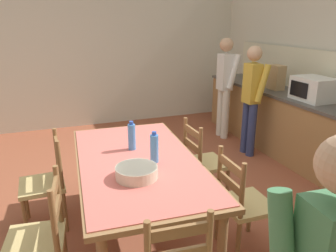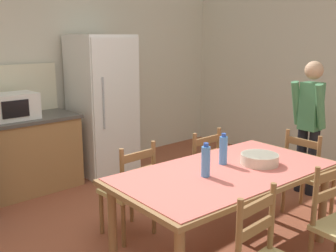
# 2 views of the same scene
# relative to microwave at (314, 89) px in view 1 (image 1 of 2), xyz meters

# --- Properties ---
(ground_plane) EXTENTS (8.32, 8.32, 0.00)m
(ground_plane) POSITION_rel_microwave_xyz_m (0.39, -2.21, -1.05)
(ground_plane) COLOR brown
(wall_left) EXTENTS (0.12, 5.20, 2.90)m
(wall_left) POSITION_rel_microwave_xyz_m (-2.87, -2.21, 0.40)
(wall_left) COLOR beige
(wall_left) RESTS_ON ground
(kitchen_counter) EXTENTS (2.91, 0.66, 0.90)m
(kitchen_counter) POSITION_rel_microwave_xyz_m (-0.73, 0.02, -0.60)
(kitchen_counter) COLOR #9E7042
(kitchen_counter) RESTS_ON ground
(counter_splashback) EXTENTS (2.87, 0.03, 0.60)m
(counter_splashback) POSITION_rel_microwave_xyz_m (-0.73, 0.33, 0.15)
(counter_splashback) COLOR beige
(counter_splashback) RESTS_ON kitchen_counter
(microwave) EXTENTS (0.50, 0.39, 0.30)m
(microwave) POSITION_rel_microwave_xyz_m (0.00, 0.00, 0.00)
(microwave) COLOR white
(microwave) RESTS_ON kitchen_counter
(paper_bag) EXTENTS (0.24, 0.16, 0.36)m
(paper_bag) POSITION_rel_microwave_xyz_m (-0.75, -0.01, 0.03)
(paper_bag) COLOR tan
(paper_bag) RESTS_ON kitchen_counter
(dining_table) EXTENTS (1.96, 1.12, 0.77)m
(dining_table) POSITION_rel_microwave_xyz_m (0.73, -2.54, -0.36)
(dining_table) COLOR olive
(dining_table) RESTS_ON ground
(bottle_near_centre) EXTENTS (0.07, 0.07, 0.27)m
(bottle_near_centre) POSITION_rel_microwave_xyz_m (0.49, -2.53, -0.16)
(bottle_near_centre) COLOR #4C8ED6
(bottle_near_centre) RESTS_ON dining_table
(bottle_off_centre) EXTENTS (0.07, 0.07, 0.27)m
(bottle_off_centre) POSITION_rel_microwave_xyz_m (0.83, -2.42, -0.16)
(bottle_off_centre) COLOR #4C8ED6
(bottle_off_centre) RESTS_ON dining_table
(serving_bowl) EXTENTS (0.32, 0.32, 0.09)m
(serving_bowl) POSITION_rel_microwave_xyz_m (1.05, -2.64, -0.24)
(serving_bowl) COLOR beige
(serving_bowl) RESTS_ON dining_table
(chair_side_near_right) EXTENTS (0.47, 0.45, 0.91)m
(chair_side_near_right) POSITION_rel_microwave_xyz_m (1.11, -3.36, -0.61)
(chair_side_near_right) COLOR olive
(chair_side_near_right) RESTS_ON ground
(chair_side_far_left) EXTENTS (0.43, 0.41, 0.91)m
(chair_side_far_left) POSITION_rel_microwave_xyz_m (0.35, -1.72, -0.61)
(chair_side_far_left) COLOR olive
(chair_side_far_left) RESTS_ON ground
(chair_side_near_left) EXTENTS (0.43, 0.41, 0.91)m
(chair_side_near_left) POSITION_rel_microwave_xyz_m (0.25, -3.31, -0.61)
(chair_side_near_left) COLOR olive
(chair_side_near_left) RESTS_ON ground
(chair_side_far_right) EXTENTS (0.43, 0.41, 0.91)m
(chair_side_far_right) POSITION_rel_microwave_xyz_m (1.20, -1.78, -0.61)
(chair_side_far_right) COLOR olive
(chair_side_far_right) RESTS_ON ground
(person_at_sink) EXTENTS (0.41, 0.28, 1.63)m
(person_at_sink) POSITION_rel_microwave_xyz_m (-1.38, -0.50, -0.14)
(person_at_sink) COLOR silver
(person_at_sink) RESTS_ON ground
(person_at_counter) EXTENTS (0.39, 0.27, 1.57)m
(person_at_counter) POSITION_rel_microwave_xyz_m (-0.59, -0.52, -0.17)
(person_at_counter) COLOR navy
(person_at_counter) RESTS_ON ground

